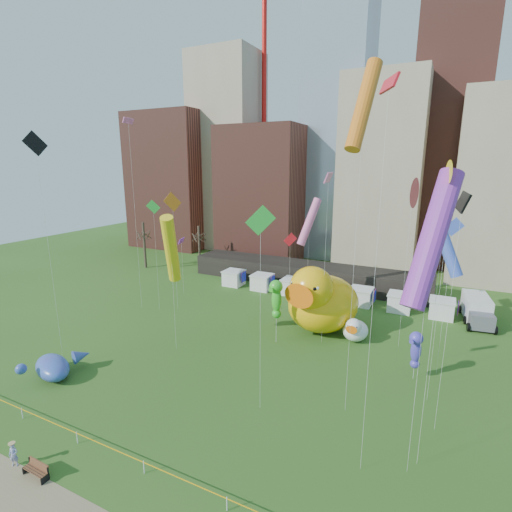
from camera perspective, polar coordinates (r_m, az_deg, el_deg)
The scene contains 33 objects.
ground at distance 28.52m, azimuth -16.21°, elevation -28.51°, with size 160.00×160.00×0.00m, color #2A5119.
skyline at distance 77.23m, azimuth 17.25°, elevation 14.83°, with size 101.00×23.00×68.00m.
crane_left at distance 91.39m, azimuth 1.85°, elevation 31.36°, with size 23.00×1.00×76.00m.
pavilion at distance 62.60m, azimuth 7.42°, elevation -2.62°, with size 38.00×6.00×3.20m, color black.
vendor_tents at distance 55.86m, azimuth 10.26°, elevation -5.26°, with size 33.24×2.80×2.40m.
bare_trees at distance 73.28m, azimuth -12.63°, elevation 1.48°, with size 8.44×6.44×8.50m.
caution_tape at distance 28.07m, azimuth -16.31°, elevation -27.47°, with size 50.00×0.06×0.90m.
big_duck at distance 44.63m, azimuth 9.57°, elevation -6.48°, with size 9.39×11.34×8.17m.
small_duck at distance 43.90m, azimuth 14.46°, elevation -10.51°, with size 2.79×3.73×2.86m.
seahorse_green at distance 40.77m, azimuth 3.03°, elevation -5.93°, with size 1.58×1.90×7.07m.
seahorse_purple at distance 37.57m, azimuth 22.64°, elevation -12.36°, with size 1.53×1.70×4.58m.
whale_inflatable at distance 40.67m, azimuth -27.69°, elevation -14.25°, with size 5.43×6.02×2.13m.
park_bench at distance 30.33m, azimuth -29.73°, elevation -25.70°, with size 1.88×0.64×0.95m.
box_truck at distance 54.58m, azimuth 29.92°, elevation -6.83°, with size 3.58×7.50×3.07m.
woman at distance 31.60m, azimuth -32.26°, elevation -23.65°, with size 0.58×0.38×1.59m, color white.
kite_0 at distance 40.54m, azimuth 22.19°, elevation 8.65°, with size 0.68×2.96×17.60m.
kite_1 at distance 39.22m, azimuth 10.69°, elevation 11.22°, with size 0.91×3.41×18.06m.
kite_2 at distance 38.74m, azimuth -29.78°, elevation 13.16°, with size 0.34×2.11×21.61m.
kite_3 at distance 27.22m, azimuth 0.67°, elevation 4.49°, with size 1.96×1.01×16.07m.
kite_4 at distance 38.79m, azimuth -12.47°, elevation 0.93°, with size 3.19×4.37×14.30m.
kite_5 at distance 36.53m, azimuth 27.16°, elevation 3.00°, with size 1.63×0.25×14.51m.
kite_6 at distance 49.79m, azimuth -12.26°, elevation 7.54°, with size 0.98×2.36×15.48m.
kite_7 at distance 22.84m, azimuth 24.64°, elevation 2.26°, with size 2.84×4.62×18.68m.
kite_8 at distance 48.63m, azimuth 5.10°, elevation 2.15°, with size 1.46×1.04×10.46m.
kite_9 at distance 51.47m, azimuth -18.38°, elevation 18.05°, with size 0.87×2.22×24.26m.
kite_10 at distance 27.72m, azimuth 28.27°, elevation 6.98°, with size 0.82×3.86×17.12m.
kite_11 at distance 50.04m, azimuth -14.96°, elevation 6.51°, with size 1.50×0.97×14.52m.
kite_12 at distance 23.47m, azimuth 26.81°, elevation 10.65°, with size 0.40×1.32×19.07m.
kite_13 at distance 31.81m, azimuth 26.23°, elevation 1.72°, with size 3.10×1.85×15.67m.
kite_14 at distance 27.77m, azimuth 15.67°, elevation 20.68°, with size 1.84×3.72×25.60m.
kite_15 at distance 56.79m, azimuth -11.01°, elevation 2.18°, with size 1.03×2.15×8.34m.
kite_16 at distance 21.90m, azimuth 19.06°, elevation 22.09°, with size 1.27×2.15×23.08m.
kite_17 at distance 49.25m, azimuth 7.89°, elevation 5.02°, with size 2.76×3.58×14.74m.
Camera 1 is at (15.25, -15.02, 18.85)m, focal length 27.00 mm.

